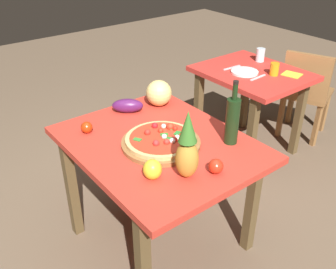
# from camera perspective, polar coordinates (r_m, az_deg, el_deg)

# --- Properties ---
(ground_plane) EXTENTS (10.00, 10.00, 0.00)m
(ground_plane) POSITION_cam_1_polar(r_m,az_deg,el_deg) (2.63, -1.17, -15.27)
(ground_plane) COLOR brown
(display_table) EXTENTS (1.11, 0.90, 0.76)m
(display_table) POSITION_cam_1_polar(r_m,az_deg,el_deg) (2.20, -1.35, -3.18)
(display_table) COLOR brown
(display_table) RESTS_ON ground_plane
(background_table) EXTENTS (0.86, 0.71, 0.76)m
(background_table) POSITION_cam_1_polar(r_m,az_deg,el_deg) (3.27, 12.36, 7.12)
(background_table) COLOR brown
(background_table) RESTS_ON ground_plane
(dining_chair) EXTENTS (0.51, 0.51, 0.85)m
(dining_chair) POSITION_cam_1_polar(r_m,az_deg,el_deg) (3.69, 19.99, 6.25)
(dining_chair) COLOR olive
(dining_chair) RESTS_ON ground_plane
(pizza_board) EXTENTS (0.44, 0.44, 0.02)m
(pizza_board) POSITION_cam_1_polar(r_m,az_deg,el_deg) (2.11, -1.07, -1.30)
(pizza_board) COLOR olive
(pizza_board) RESTS_ON display_table
(pizza) EXTENTS (0.39, 0.39, 0.06)m
(pizza) POSITION_cam_1_polar(r_m,az_deg,el_deg) (2.10, -1.00, -0.62)
(pizza) COLOR tan
(pizza) RESTS_ON pizza_board
(wine_bottle) EXTENTS (0.08, 0.08, 0.37)m
(wine_bottle) POSITION_cam_1_polar(r_m,az_deg,el_deg) (2.10, 9.62, 2.17)
(wine_bottle) COLOR black
(wine_bottle) RESTS_ON display_table
(pineapple_left) EXTENTS (0.11, 0.11, 0.36)m
(pineapple_left) POSITION_cam_1_polar(r_m,az_deg,el_deg) (1.79, 2.91, -2.12)
(pineapple_left) COLOR #BE8630
(pineapple_left) RESTS_ON display_table
(melon) EXTENTS (0.17, 0.17, 0.17)m
(melon) POSITION_cam_1_polar(r_m,az_deg,el_deg) (2.53, -1.38, 6.23)
(melon) COLOR #EAD076
(melon) RESTS_ON display_table
(bell_pepper) EXTENTS (0.09, 0.09, 0.10)m
(bell_pepper) POSITION_cam_1_polar(r_m,az_deg,el_deg) (1.84, -2.35, -5.26)
(bell_pepper) COLOR yellow
(bell_pepper) RESTS_ON display_table
(eggplant) EXTENTS (0.19, 0.21, 0.09)m
(eggplant) POSITION_cam_1_polar(r_m,az_deg,el_deg) (2.47, -6.07, 4.32)
(eggplant) COLOR #511B52
(eggplant) RESTS_ON display_table
(tomato_by_bottle) EXTENTS (0.08, 0.08, 0.08)m
(tomato_by_bottle) POSITION_cam_1_polar(r_m,az_deg,el_deg) (1.89, 7.18, -4.74)
(tomato_by_bottle) COLOR red
(tomato_by_bottle) RESTS_ON display_table
(tomato_at_corner) EXTENTS (0.07, 0.07, 0.07)m
(tomato_at_corner) POSITION_cam_1_polar(r_m,az_deg,el_deg) (2.27, -12.09, 1.05)
(tomato_at_corner) COLOR red
(tomato_at_corner) RESTS_ON display_table
(drinking_glass_juice) EXTENTS (0.07, 0.07, 0.10)m
(drinking_glass_juice) POSITION_cam_1_polar(r_m,az_deg,el_deg) (3.16, 15.65, 9.42)
(drinking_glass_juice) COLOR orange
(drinking_glass_juice) RESTS_ON background_table
(drinking_glass_water) EXTENTS (0.07, 0.07, 0.11)m
(drinking_glass_water) POSITION_cam_1_polar(r_m,az_deg,el_deg) (3.45, 13.67, 11.52)
(drinking_glass_water) COLOR silver
(drinking_glass_water) RESTS_ON background_table
(dinner_plate) EXTENTS (0.22, 0.22, 0.02)m
(dinner_plate) POSITION_cam_1_polar(r_m,az_deg,el_deg) (3.17, 11.40, 9.18)
(dinner_plate) COLOR white
(dinner_plate) RESTS_ON background_table
(fork_utensil) EXTENTS (0.03, 0.18, 0.01)m
(fork_utensil) POSITION_cam_1_polar(r_m,az_deg,el_deg) (3.26, 9.55, 9.86)
(fork_utensil) COLOR silver
(fork_utensil) RESTS_ON background_table
(knife_utensil) EXTENTS (0.03, 0.18, 0.01)m
(knife_utensil) POSITION_cam_1_polar(r_m,az_deg,el_deg) (3.09, 13.33, 8.31)
(knife_utensil) COLOR silver
(knife_utensil) RESTS_ON background_table
(napkin_folded) EXTENTS (0.16, 0.15, 0.01)m
(napkin_folded) POSITION_cam_1_polar(r_m,az_deg,el_deg) (3.22, 18.08, 8.55)
(napkin_folded) COLOR yellow
(napkin_folded) RESTS_ON background_table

